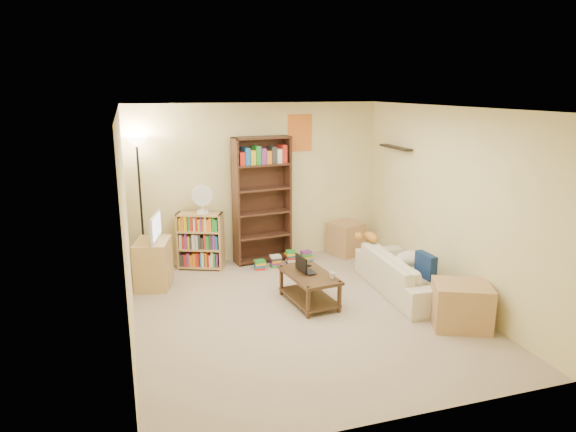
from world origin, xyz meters
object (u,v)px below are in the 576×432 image
Objects in this scene: desk_fan at (202,198)px; floor_lamp at (138,165)px; television at (151,228)px; tall_bookshelf at (262,197)px; coffee_table at (309,284)px; end_cabinet at (461,305)px; laptop at (310,270)px; mug at (332,275)px; tabby_cat at (369,237)px; sofa at (404,273)px; tv_stand at (153,264)px; short_bookshelf at (200,241)px; side_table at (346,238)px.

desk_fan is 0.21× the size of floor_lamp.
television is 1.85m from tall_bookshelf.
coffee_table is at bearing -108.99° from television.
end_cabinet is (1.61, -2.96, -0.79)m from tall_bookshelf.
coffee_table is 0.18m from laptop.
tabby_cat is at bearing 44.61° from mug.
television is at bearing 72.15° from sofa.
end_cabinet is at bearing -40.66° from floor_lamp.
desk_fan reaches higher than tabby_cat.
short_bookshelf is at bearing 49.96° from tv_stand.
tall_bookshelf is at bearing 139.56° from tabby_cat.
short_bookshelf is at bearing 131.92° from end_cabinet.
tabby_cat is 1.90m from end_cabinet.
mug is at bearing -57.29° from coffee_table.
tabby_cat reaches higher than side_table.
side_table is (1.42, -0.08, -0.78)m from tall_bookshelf.
coffee_table is 2.24m from tv_stand.
side_table is (3.16, 0.51, -0.58)m from television.
coffee_table is at bearing -18.99° from tv_stand.
coffee_table is at bearing -92.09° from tall_bookshelf.
laptop is 2.06m from short_bookshelf.
laptop is 0.81× the size of desk_fan.
television is 3.25m from side_table.
short_bookshelf is (-1.19, 1.68, 0.02)m from laptop.
sofa is 3.13m from desk_fan.
sofa is at bearing -7.10° from tv_stand.
tv_stand is (-1.89, 1.21, 0.07)m from coffee_table.
tall_bookshelf is at bearing 99.97° from mug.
laptop is at bearing -40.51° from floor_lamp.
coffee_table is 1.79× the size of side_table.
side_table is at bearing -67.00° from television.
laptop is 1.89m from end_cabinet.
laptop is 2.06m from side_table.
floor_lamp reaches higher than coffee_table.
mug is 2.59m from television.
floor_lamp reaches higher than desk_fan.
tabby_cat is 0.48× the size of short_bookshelf.
coffee_table is at bearing -42.30° from floor_lamp.
floor_lamp is 3.78× the size of side_table.
tabby_cat is 0.96× the size of desk_fan.
tabby_cat reaches higher than tv_stand.
desk_fan is at bearing -20.02° from short_bookshelf.
tall_bookshelf is 3.67× the size of side_table.
side_table is (2.37, 0.02, -0.84)m from desk_fan.
short_bookshelf reaches higher than laptop.
floor_lamp is (-1.99, 1.81, 1.38)m from coffee_table.
short_bookshelf reaches higher than coffee_table.
tall_bookshelf reaches higher than desk_fan.
laptop is 1.85m from tall_bookshelf.
mug is 2.56m from tv_stand.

